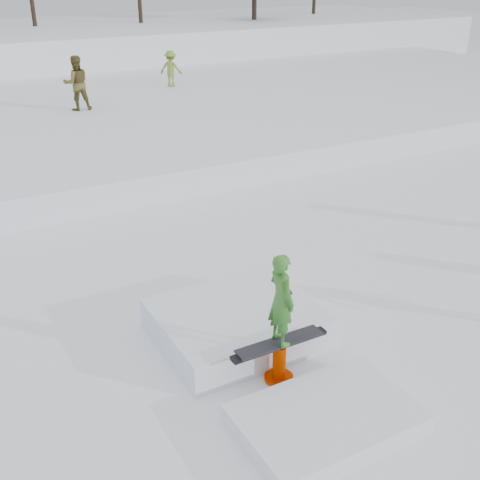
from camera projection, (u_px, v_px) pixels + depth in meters
ground at (273, 353)px, 9.74m from camera, size 120.00×120.00×0.00m
snow_midrise at (45, 121)px, 22.25m from camera, size 50.00×18.00×0.80m
walker_olive at (77, 83)px, 21.70m from camera, size 1.00×0.81×1.94m
walker_ygreen at (171, 69)px, 25.96m from camera, size 1.10×1.06×1.51m
jib_rail_feature at (259, 343)px, 9.46m from camera, size 2.60×4.40×2.11m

